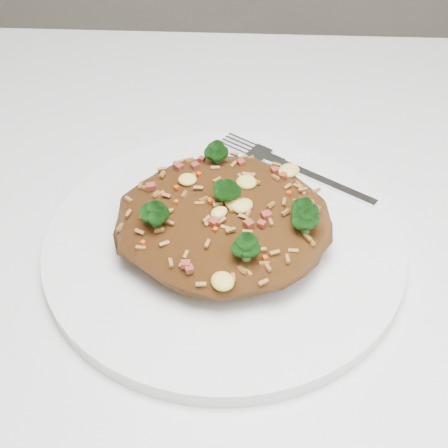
{
  "coord_description": "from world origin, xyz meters",
  "views": [
    {
      "loc": [
        0.08,
        -0.34,
        1.12
      ],
      "look_at": [
        0.06,
        0.02,
        0.78
      ],
      "focal_mm": 50.0,
      "sensor_mm": 36.0,
      "label": 1
    }
  ],
  "objects_px": {
    "fried_rice": "(225,213)",
    "fork": "(303,172)",
    "dining_table": "(155,329)",
    "plate": "(224,243)"
  },
  "relations": [
    {
      "from": "dining_table",
      "to": "fork",
      "type": "relative_size",
      "value": 8.35
    },
    {
      "from": "plate",
      "to": "fried_rice",
      "type": "relative_size",
      "value": 1.7
    },
    {
      "from": "fried_rice",
      "to": "fork",
      "type": "height_order",
      "value": "fried_rice"
    },
    {
      "from": "fried_rice",
      "to": "fork",
      "type": "distance_m",
      "value": 0.11
    },
    {
      "from": "dining_table",
      "to": "fried_rice",
      "type": "height_order",
      "value": "fried_rice"
    },
    {
      "from": "fork",
      "to": "plate",
      "type": "bearing_deg",
      "value": -94.96
    },
    {
      "from": "dining_table",
      "to": "fried_rice",
      "type": "bearing_deg",
      "value": 14.83
    },
    {
      "from": "fried_rice",
      "to": "fork",
      "type": "xyz_separation_m",
      "value": [
        0.07,
        0.09,
        -0.03
      ]
    },
    {
      "from": "plate",
      "to": "fork",
      "type": "distance_m",
      "value": 0.11
    },
    {
      "from": "plate",
      "to": "fried_rice",
      "type": "xyz_separation_m",
      "value": [
        0.0,
        -0.0,
        0.03
      ]
    }
  ]
}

